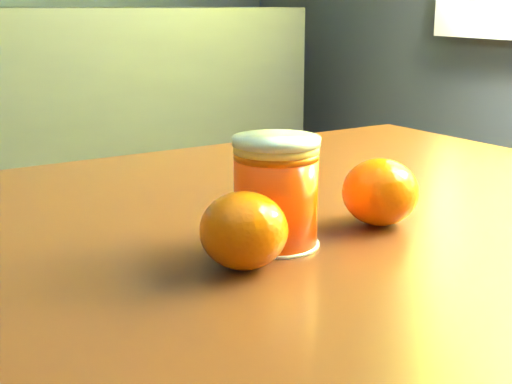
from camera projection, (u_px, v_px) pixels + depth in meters
name	position (u px, v px, depth m)	size (l,w,h in m)	color
table	(257.00, 307.00, 0.70)	(1.02, 0.76, 0.71)	#592916
juice_glass	(276.00, 193.00, 0.58)	(0.07, 0.07, 0.09)	#E13504
orange_front	(244.00, 230.00, 0.54)	(0.07, 0.07, 0.06)	#EA5B04
orange_back	(380.00, 192.00, 0.64)	(0.07, 0.07, 0.06)	#EA5B04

